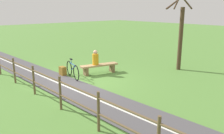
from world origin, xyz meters
TOP-DOWN VIEW (x-y plane):
  - ground_plane at (0.00, 0.00)m, footprint 80.00×80.00m
  - paved_path at (0.84, 4.00)m, footprint 3.47×36.05m
  - path_centre_line at (0.84, 4.00)m, footprint 1.57×31.97m
  - bench at (-1.33, -0.45)m, footprint 2.01×0.88m
  - person_seated at (-1.14, -0.50)m, footprint 0.38×0.38m
  - bicycle at (0.10, -0.71)m, footprint 0.44×1.71m
  - backpack at (0.23, -1.43)m, footprint 0.29×0.36m
  - fence_roadside at (2.28, 3.06)m, footprint 0.58×13.57m
  - tree_far_right at (-5.11, 1.76)m, footprint 1.42×1.43m

SIDE VIEW (x-z plane):
  - ground_plane at x=0.00m, z-range 0.00..0.00m
  - paved_path at x=0.84m, z-range 0.00..0.02m
  - path_centre_line at x=0.84m, z-range 0.02..0.02m
  - backpack at x=0.23m, z-range 0.00..0.44m
  - bench at x=-1.33m, z-range 0.10..0.59m
  - bicycle at x=0.10m, z-range -0.07..0.85m
  - fence_roadside at x=2.28m, z-range 0.11..1.26m
  - person_seated at x=-1.14m, z-range 0.44..1.20m
  - tree_far_right at x=-5.11m, z-range -0.09..4.01m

